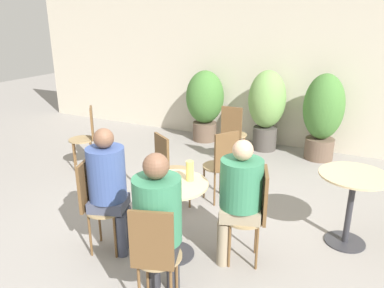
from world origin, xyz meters
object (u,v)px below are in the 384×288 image
(seated_person_1, at_px, (158,218))
(bistro_chair_5, at_px, (222,161))
(cafe_table_far, at_px, (352,194))
(potted_plant_1, at_px, (267,105))
(bistro_chair_6, at_px, (233,130))
(bistro_chair_2, at_px, (255,209))
(beer_glass_0, at_px, (190,171))
(potted_plant_2, at_px, (323,113))
(bistro_chair_1, at_px, (155,251))
(beer_glass_1, at_px, (154,178))
(bistro_chair_4, at_px, (87,132))
(potted_plant_0, at_px, (205,101))
(cafe_table_near, at_px, (173,204))
(seated_person_0, at_px, (109,181))
(seated_person_2, at_px, (239,192))
(bistro_chair_0, at_px, (95,198))
(bistro_chair_3, at_px, (168,165))

(seated_person_1, bearing_deg, bistro_chair_5, -102.77)
(cafe_table_far, bearing_deg, potted_plant_1, 122.41)
(bistro_chair_6, bearing_deg, bistro_chair_5, 103.62)
(bistro_chair_2, bearing_deg, bistro_chair_5, -162.53)
(beer_glass_0, distance_m, potted_plant_2, 3.24)
(bistro_chair_1, xyz_separation_m, potted_plant_2, (0.62, 3.98, 0.20))
(beer_glass_1, bearing_deg, potted_plant_2, 73.94)
(bistro_chair_4, relative_size, potted_plant_0, 0.72)
(cafe_table_far, xyz_separation_m, beer_glass_1, (-1.59, -1.06, 0.28))
(cafe_table_near, height_order, seated_person_0, seated_person_0)
(cafe_table_near, xyz_separation_m, seated_person_0, (-0.57, -0.19, 0.19))
(cafe_table_near, distance_m, bistro_chair_1, 0.75)
(bistro_chair_2, relative_size, beer_glass_0, 4.88)
(seated_person_2, xyz_separation_m, potted_plant_1, (-0.62, 3.14, 0.07))
(bistro_chair_6, distance_m, seated_person_0, 2.66)
(bistro_chair_0, xyz_separation_m, potted_plant_1, (0.66, 3.57, 0.22))
(bistro_chair_2, xyz_separation_m, bistro_chair_4, (-2.91, 1.14, 0.00))
(bistro_chair_6, bearing_deg, beer_glass_0, 99.39)
(bistro_chair_4, bearing_deg, bistro_chair_1, 9.93)
(seated_person_0, distance_m, potted_plant_2, 3.75)
(bistro_chair_0, xyz_separation_m, seated_person_2, (1.28, 0.43, 0.15))
(bistro_chair_1, bearing_deg, bistro_chair_4, -58.99)
(bistro_chair_0, height_order, bistro_chair_4, same)
(seated_person_2, bearing_deg, bistro_chair_3, -137.94)
(seated_person_0, xyz_separation_m, potted_plant_1, (0.52, 3.52, 0.04))
(cafe_table_near, distance_m, bistro_chair_5, 1.19)
(potted_plant_1, relative_size, potted_plant_2, 0.99)
(potted_plant_2, bearing_deg, seated_person_0, -112.40)
(cafe_table_far, relative_size, beer_glass_0, 4.00)
(seated_person_0, xyz_separation_m, seated_person_2, (1.14, 0.38, -0.03))
(cafe_table_far, relative_size, bistro_chair_6, 0.82)
(bistro_chair_5, distance_m, seated_person_0, 1.51)
(potted_plant_1, bearing_deg, bistro_chair_2, -76.23)
(bistro_chair_3, relative_size, potted_plant_0, 0.72)
(bistro_chair_0, relative_size, potted_plant_0, 0.72)
(bistro_chair_3, xyz_separation_m, potted_plant_1, (0.45, 2.54, 0.22))
(bistro_chair_1, distance_m, seated_person_0, 0.98)
(potted_plant_1, bearing_deg, bistro_chair_4, -137.85)
(seated_person_2, bearing_deg, bistro_chair_2, 90.00)
(seated_person_0, xyz_separation_m, potted_plant_0, (-0.61, 3.53, -0.01))
(cafe_table_far, height_order, bistro_chair_6, bistro_chair_6)
(bistro_chair_4, bearing_deg, bistro_chair_0, 3.27)
(seated_person_2, distance_m, potted_plant_0, 3.60)
(bistro_chair_6, xyz_separation_m, seated_person_0, (-0.26, -2.64, 0.19))
(beer_glass_1, bearing_deg, seated_person_2, 24.16)
(seated_person_1, bearing_deg, bistro_chair_0, -38.83)
(bistro_chair_1, relative_size, seated_person_1, 0.73)
(bistro_chair_3, bearing_deg, bistro_chair_6, -62.49)
(seated_person_1, bearing_deg, potted_plant_2, -118.35)
(seated_person_2, xyz_separation_m, beer_glass_0, (-0.45, -0.07, 0.15))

